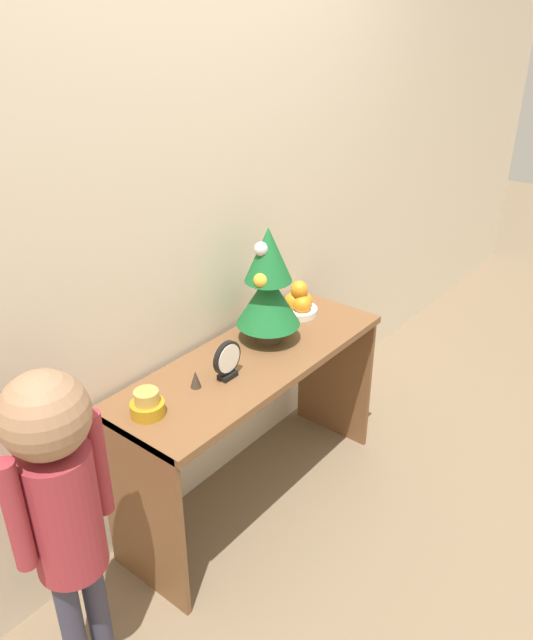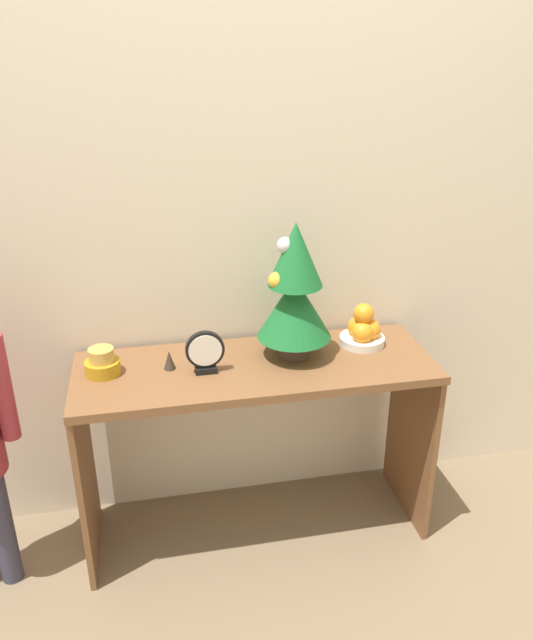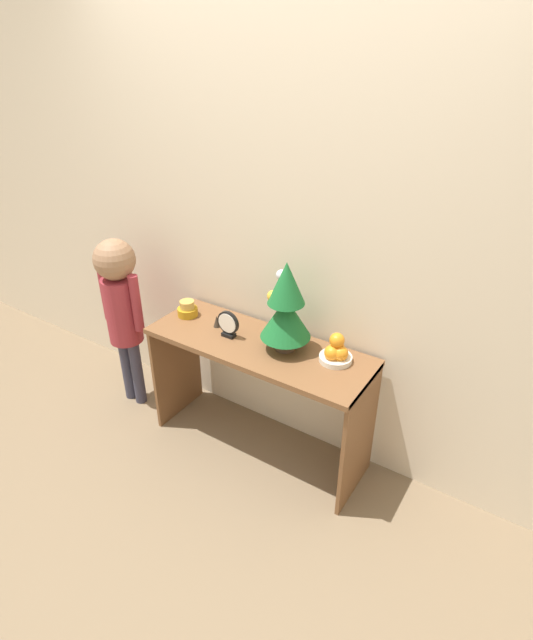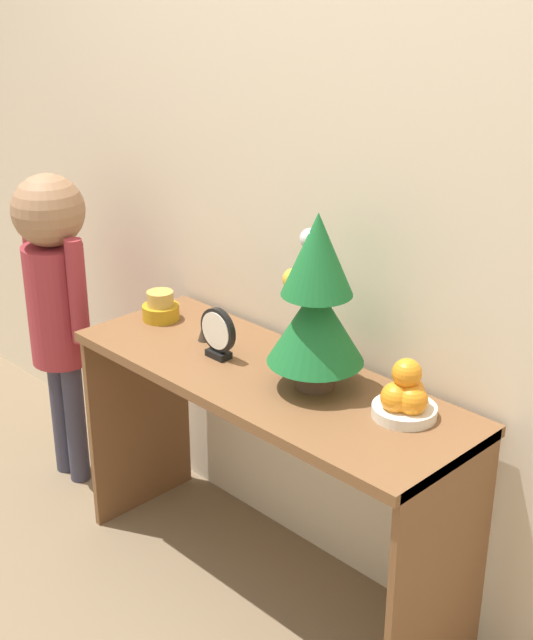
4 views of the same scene
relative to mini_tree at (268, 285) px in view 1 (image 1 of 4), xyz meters
name	(u,v)px [view 1 (image 1 of 4)]	position (x,y,z in m)	size (l,w,h in m)	color
ground_plane	(294,518)	(-0.14, -0.26, -0.95)	(12.00, 12.00, 0.00)	#7A664C
back_wall	(197,210)	(-0.14, 0.22, 0.30)	(7.00, 0.05, 2.50)	beige
console_table	(253,390)	(-0.14, -0.04, -0.40)	(1.23, 0.44, 0.71)	brown
mini_tree	(268,285)	(0.00, 0.00, 0.00)	(0.26, 0.26, 0.48)	#4C3828
fruit_bowl	(299,303)	(0.27, 0.04, -0.19)	(0.16, 0.16, 0.16)	silver
singing_bowl	(147,405)	(-0.65, 0.00, -0.21)	(0.12, 0.12, 0.09)	#B78419
desk_clock	(227,361)	(-0.32, -0.06, -0.17)	(0.13, 0.04, 0.15)	black
figurine	(196,379)	(-0.43, -0.01, -0.21)	(0.04, 0.04, 0.07)	#382D23
child_figure	(60,492)	(-1.08, -0.12, -0.21)	(0.32, 0.24, 1.12)	#38384C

